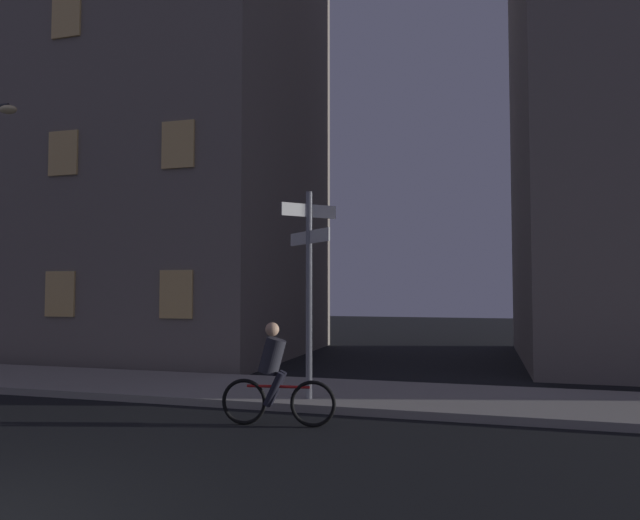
{
  "coord_description": "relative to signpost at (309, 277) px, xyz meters",
  "views": [
    {
      "loc": [
        4.55,
        -3.59,
        2.14
      ],
      "look_at": [
        1.75,
        6.38,
        2.66
      ],
      "focal_mm": 32.33,
      "sensor_mm": 36.0,
      "label": 1
    }
  ],
  "objects": [
    {
      "name": "signpost",
      "position": [
        0.0,
        0.0,
        0.0
      ],
      "size": [
        1.07,
        1.07,
        3.79
      ],
      "color": "gray",
      "rests_on": "sidewalk_kerb"
    },
    {
      "name": "sidewalk_kerb",
      "position": [
        -1.5,
        0.91,
        -2.29
      ],
      "size": [
        40.0,
        2.94,
        0.14
      ],
      "primitive_type": "cube",
      "color": "gray",
      "rests_on": "ground_plane"
    },
    {
      "name": "building_left_block",
      "position": [
        -9.41,
        6.95,
        8.55
      ],
      "size": [
        13.73,
        8.55,
        21.83
      ],
      "color": "slate",
      "rests_on": "ground_plane"
    },
    {
      "name": "cyclist",
      "position": [
        -0.08,
        -1.58,
        -1.61
      ],
      "size": [
        1.81,
        0.37,
        1.61
      ],
      "color": "black",
      "rests_on": "ground_plane"
    }
  ]
}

